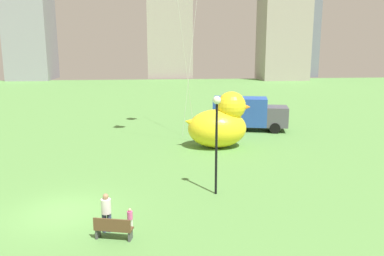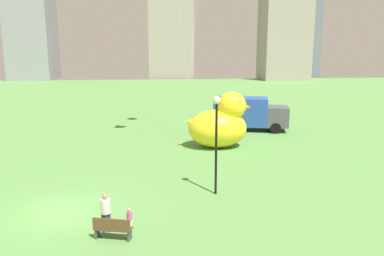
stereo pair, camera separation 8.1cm
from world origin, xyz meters
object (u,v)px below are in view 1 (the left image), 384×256
(person_child, at_px, (130,218))
(person_adult, at_px, (106,211))
(giant_inflatable_duck, at_px, (220,124))
(box_truck, at_px, (248,114))
(park_bench, at_px, (113,228))
(lamppost, at_px, (217,126))

(person_child, bearing_deg, person_adult, -173.75)
(giant_inflatable_duck, xyz_separation_m, box_truck, (3.45, 5.56, -0.28))
(park_bench, height_order, person_adult, person_adult)
(park_bench, bearing_deg, lamppost, 43.07)
(person_adult, relative_size, lamppost, 0.33)
(box_truck, bearing_deg, person_child, -116.72)
(giant_inflatable_duck, bearing_deg, box_truck, 58.18)
(person_adult, distance_m, giant_inflatable_duck, 14.49)
(person_adult, height_order, lamppost, lamppost)
(giant_inflatable_duck, distance_m, box_truck, 6.55)
(lamppost, bearing_deg, box_truck, 70.71)
(park_bench, xyz_separation_m, person_adult, (-0.32, 0.70, 0.42))
(person_adult, bearing_deg, box_truck, 61.18)
(park_bench, bearing_deg, box_truck, 62.82)
(person_child, distance_m, box_truck, 20.51)
(lamppost, bearing_deg, person_adult, -143.70)
(person_child, bearing_deg, giant_inflatable_duck, 65.67)
(person_child, bearing_deg, box_truck, 63.28)
(box_truck, bearing_deg, lamppost, -109.29)
(person_adult, bearing_deg, person_child, 6.25)
(person_adult, xyz_separation_m, lamppost, (4.96, 3.64, 2.59))
(park_bench, distance_m, lamppost, 7.03)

